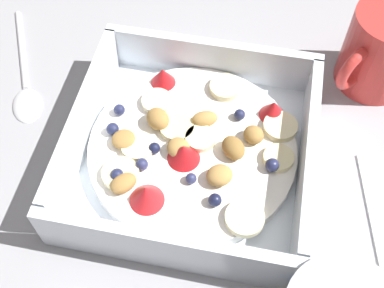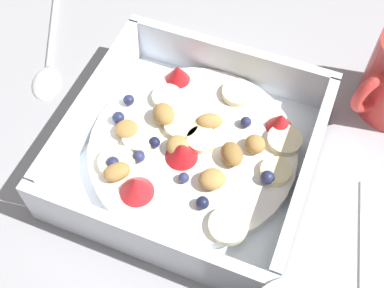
{
  "view_description": "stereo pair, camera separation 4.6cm",
  "coord_description": "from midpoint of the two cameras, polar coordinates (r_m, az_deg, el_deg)",
  "views": [
    {
      "loc": [
        -0.04,
        0.25,
        0.42
      ],
      "look_at": [
        0.01,
        0.0,
        0.03
      ],
      "focal_mm": 46.13,
      "sensor_mm": 36.0,
      "label": 1
    },
    {
      "loc": [
        -0.09,
        0.24,
        0.42
      ],
      "look_at": [
        0.01,
        0.0,
        0.03
      ],
      "focal_mm": 46.13,
      "sensor_mm": 36.0,
      "label": 2
    }
  ],
  "objects": [
    {
      "name": "coffee_mug",
      "position": [
        0.55,
        18.79,
        10.07
      ],
      "size": [
        0.09,
        0.1,
        0.09
      ],
      "color": "red",
      "rests_on": "ground"
    },
    {
      "name": "spoon",
      "position": [
        0.58,
        -21.01,
        6.24
      ],
      "size": [
        0.09,
        0.16,
        0.01
      ],
      "color": "silver",
      "rests_on": "ground"
    },
    {
      "name": "fruit_bowl",
      "position": [
        0.47,
        -2.81,
        -0.96
      ],
      "size": [
        0.22,
        0.22,
        0.06
      ],
      "color": "white",
      "rests_on": "ground"
    },
    {
      "name": "ground_plane",
      "position": [
        0.49,
        -1.93,
        -2.09
      ],
      "size": [
        2.4,
        2.4,
        0.0
      ],
      "primitive_type": "plane",
      "color": "#9E9EA3"
    }
  ]
}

